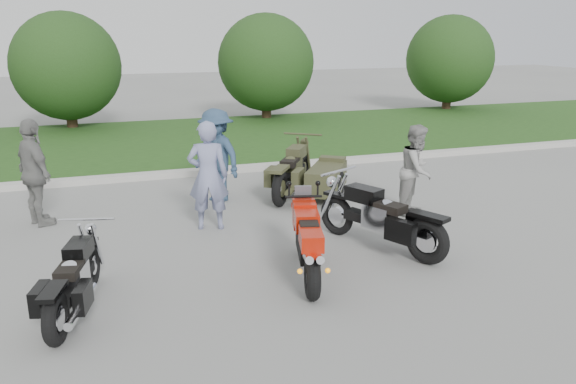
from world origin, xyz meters
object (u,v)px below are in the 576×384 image
object	(u,v)px
sportbike_red	(308,241)
person_grey	(417,170)
cruiser_right	(385,221)
cruiser_sidecar	(312,176)
person_stripe	(208,176)
cruiser_left	(73,284)
person_back	(35,173)
person_denim	(217,156)

from	to	relation	value
sportbike_red	person_grey	bearing A→B (deg)	50.32
sportbike_red	cruiser_right	size ratio (longest dim) A/B	0.86
cruiser_sidecar	person_stripe	world-z (taller)	person_stripe
cruiser_left	cruiser_right	bearing A→B (deg)	22.98
sportbike_red	person_stripe	xyz separation A→B (m)	(-0.91, 2.49, 0.40)
cruiser_right	cruiser_sidecar	distance (m)	3.10
sportbike_red	person_back	world-z (taller)	person_back
cruiser_sidecar	person_stripe	bearing A→B (deg)	-118.71
cruiser_left	person_back	world-z (taller)	person_back
person_stripe	person_grey	size ratio (longest dim) A/B	1.12
person_stripe	person_grey	distance (m)	3.90
person_grey	person_back	world-z (taller)	person_back
cruiser_left	cruiser_sidecar	size ratio (longest dim) A/B	0.89
cruiser_left	sportbike_red	bearing A→B (deg)	16.13
cruiser_sidecar	person_back	size ratio (longest dim) A/B	1.22
cruiser_left	cruiser_right	xyz separation A→B (m)	(4.60, 0.71, 0.07)
cruiser_sidecar	person_denim	distance (m)	2.00
cruiser_right	person_stripe	bearing A→B (deg)	116.12
cruiser_left	cruiser_sidecar	bearing A→B (deg)	54.15
person_grey	cruiser_sidecar	bearing A→B (deg)	92.79
person_stripe	person_back	xyz separation A→B (m)	(-2.86, 1.14, 0.00)
sportbike_red	cruiser_right	bearing A→B (deg)	36.68
cruiser_sidecar	person_grey	xyz separation A→B (m)	(1.50, -1.60, 0.40)
sportbike_red	cruiser_left	size ratio (longest dim) A/B	0.95
person_denim	person_back	distance (m)	3.36
person_grey	person_denim	xyz separation A→B (m)	(-3.41, 1.97, 0.09)
sportbike_red	person_stripe	bearing A→B (deg)	125.04
person_stripe	person_back	world-z (taller)	person_back
person_denim	person_back	bearing A→B (deg)	-111.82
person_grey	person_denim	world-z (taller)	person_denim
person_back	person_grey	bearing A→B (deg)	-130.18
sportbike_red	cruiser_right	distance (m)	1.64
sportbike_red	person_stripe	size ratio (longest dim) A/B	1.03
person_stripe	person_denim	distance (m)	1.66
sportbike_red	cruiser_sidecar	world-z (taller)	cruiser_sidecar
cruiser_sidecar	person_back	world-z (taller)	person_back
cruiser_left	person_denim	world-z (taller)	person_denim
sportbike_red	cruiser_right	xyz separation A→B (m)	(1.52, 0.61, -0.07)
sportbike_red	person_grey	world-z (taller)	person_grey
sportbike_red	person_stripe	world-z (taller)	person_stripe
person_stripe	person_denim	xyz separation A→B (m)	(0.47, 1.59, -0.01)
cruiser_sidecar	person_grey	distance (m)	2.23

